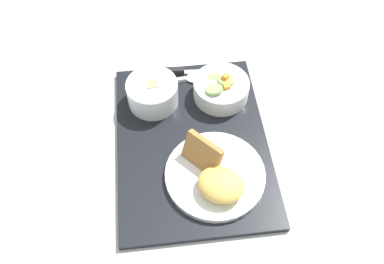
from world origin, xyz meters
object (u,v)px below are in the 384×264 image
(plate_main, at_px, (215,176))
(knife, at_px, (177,71))
(bowl_soup, at_px, (152,91))
(spoon, at_px, (185,79))
(bowl_salad, at_px, (221,88))

(plate_main, xyz_separation_m, knife, (-0.29, -0.09, -0.01))
(bowl_soup, xyz_separation_m, spoon, (-0.07, 0.07, -0.03))
(bowl_salad, relative_size, spoon, 0.86)
(spoon, bearing_deg, bowl_soup, -150.23)
(plate_main, bearing_deg, knife, -163.58)
(bowl_soup, bearing_deg, plate_main, 34.37)
(knife, bearing_deg, bowl_salad, -37.75)
(knife, height_order, spoon, knife)
(bowl_soup, bearing_deg, knife, 150.16)
(bowl_salad, bearing_deg, bowl_soup, -82.51)
(bowl_soup, relative_size, knife, 0.59)
(knife, relative_size, spoon, 1.31)
(plate_main, distance_m, knife, 0.31)
(bowl_soup, bearing_deg, spoon, 133.24)
(bowl_soup, height_order, knife, bowl_soup)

